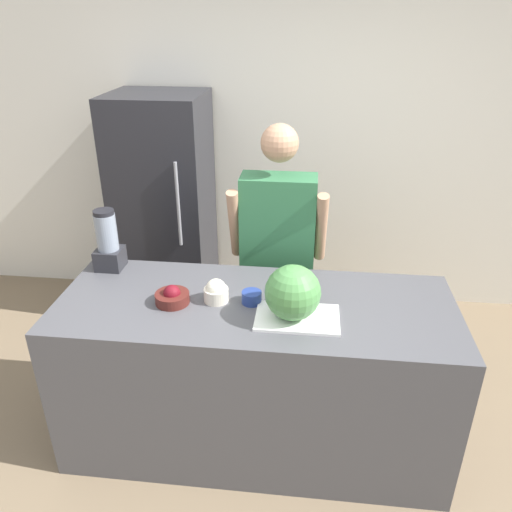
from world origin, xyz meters
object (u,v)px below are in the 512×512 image
object	(u,v)px
person	(277,256)
bowl_cream	(216,292)
refrigerator	(165,210)
blender	(108,243)
bowl_small_blue	(252,297)
watermelon	(293,293)
bowl_cherries	(172,297)

from	to	relation	value
person	bowl_cream	distance (m)	0.71
refrigerator	blender	xyz separation A→B (m)	(-0.02, -1.06, 0.20)
person	bowl_small_blue	distance (m)	0.66
refrigerator	blender	distance (m)	1.08
bowl_cream	blender	world-z (taller)	blender
watermelon	bowl_small_blue	world-z (taller)	watermelon
person	bowl_small_blue	bearing A→B (deg)	-97.47
bowl_cherries	blender	size ratio (longest dim) A/B	0.49
refrigerator	bowl_cream	size ratio (longest dim) A/B	13.74
bowl_cream	watermelon	bearing A→B (deg)	-17.81
bowl_cream	blender	xyz separation A→B (m)	(-0.68, 0.30, 0.11)
bowl_cream	bowl_cherries	bearing A→B (deg)	-168.47
person	blender	size ratio (longest dim) A/B	4.75
refrigerator	watermelon	world-z (taller)	refrigerator
watermelon	bowl_cherries	world-z (taller)	watermelon
bowl_cherries	blender	world-z (taller)	blender
blender	watermelon	bearing A→B (deg)	-21.41
refrigerator	bowl_cream	bearing A→B (deg)	-63.98
watermelon	bowl_cherries	distance (m)	0.63
watermelon	blender	xyz separation A→B (m)	(-1.08, 0.42, 0.01)
refrigerator	bowl_small_blue	world-z (taller)	refrigerator
bowl_small_blue	refrigerator	bearing A→B (deg)	121.99
bowl_cream	blender	size ratio (longest dim) A/B	0.36
refrigerator	blender	world-z (taller)	refrigerator
person	bowl_cream	size ratio (longest dim) A/B	13.36
refrigerator	blender	bearing A→B (deg)	-90.99
person	bowl_cream	bearing A→B (deg)	-112.56
watermelon	bowl_cream	bearing A→B (deg)	162.19
person	bowl_cherries	distance (m)	0.85
watermelon	bowl_cream	xyz separation A→B (m)	(-0.40, 0.13, -0.10)
refrigerator	bowl_small_blue	bearing A→B (deg)	-58.01
watermelon	bowl_cream	size ratio (longest dim) A/B	2.12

